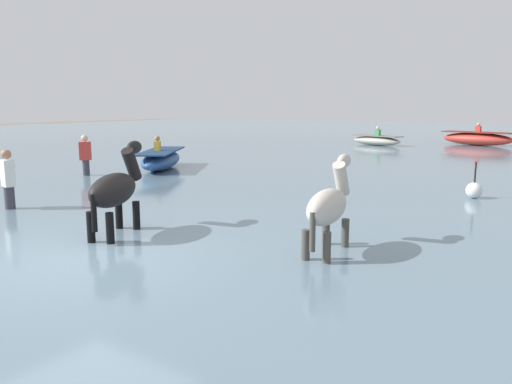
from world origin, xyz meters
The scene contains 10 objects.
ground_plane centered at (0.00, 0.00, 0.00)m, with size 120.00×120.00×0.00m, color #756B56.
water_surface centered at (0.00, 10.00, 0.21)m, with size 90.00×90.00×0.42m, color slate.
horse_lead_black centered at (-0.52, 1.21, 1.12)m, with size 0.96×1.71×1.90m.
horse_trailing_pinto centered at (2.76, 2.25, 1.05)m, with size 0.61×1.64×1.77m.
boat_distant_west centered at (-3.98, 21.29, 0.68)m, with size 2.91×1.44×0.98m.
boat_near_starboard centered at (-6.09, 7.79, 0.73)m, with size 2.68×3.42×1.09m.
boat_mid_channel centered at (0.33, 24.23, 0.77)m, with size 3.77×1.87×1.17m.
person_onlooker_left centered at (-3.96, 1.37, 0.87)m, with size 0.36×0.27×1.63m.
person_onlooker_right centered at (-6.84, 5.42, 0.87)m, with size 0.37×0.36×1.63m.
channel_buoy centered at (3.56, 7.97, 0.61)m, with size 0.36×0.36×0.83m.
Camera 1 is at (5.95, -4.20, 2.52)m, focal length 35.91 mm.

